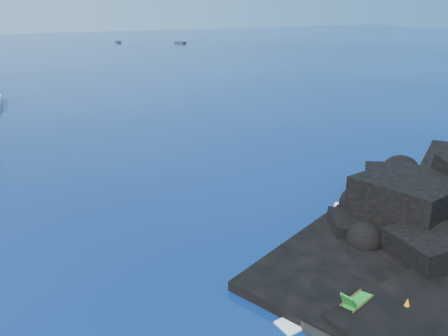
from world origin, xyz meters
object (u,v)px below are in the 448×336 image
object	(u,v)px
deck_chair	(358,296)
marker_cone	(407,305)
distant_boat_b	(180,43)
distant_boat_a	(118,43)

from	to	relation	value
deck_chair	marker_cone	size ratio (longest dim) A/B	2.54
distant_boat_b	marker_cone	bearing A→B (deg)	-125.44
deck_chair	distant_boat_b	world-z (taller)	deck_chair
deck_chair	distant_boat_b	bearing A→B (deg)	55.69
deck_chair	marker_cone	distance (m)	1.85
marker_cone	deck_chair	bearing A→B (deg)	145.03
marker_cone	distant_boat_b	size ratio (longest dim) A/B	0.14
marker_cone	distant_boat_b	world-z (taller)	marker_cone
marker_cone	distant_boat_b	xyz separation A→B (m)	(40.49, 122.75, -0.65)
distant_boat_a	distant_boat_b	bearing A→B (deg)	-30.94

